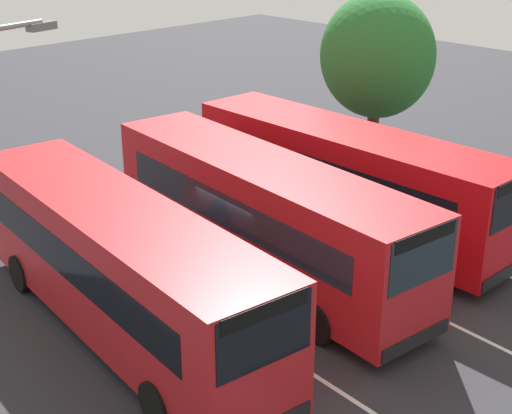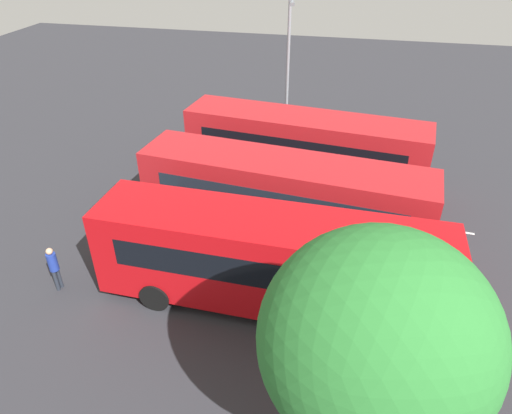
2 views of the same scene
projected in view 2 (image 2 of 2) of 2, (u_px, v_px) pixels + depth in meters
ground_plane at (290, 232)px, 18.80m from camera, size 71.13×71.13×0.00m
bus_far_left at (304, 147)px, 21.42m from camera, size 11.29×3.69×3.32m
bus_center_left at (283, 196)px, 17.71m from camera, size 11.28×3.60×3.32m
bus_center_right at (269, 260)px, 14.45m from camera, size 11.14×2.77×3.32m
pedestrian at (54, 265)px, 15.46m from camera, size 0.36×0.36×1.73m
street_lamp at (288, 64)px, 23.40m from camera, size 0.65×2.53×7.85m
depot_tree at (375, 344)px, 8.32m from camera, size 4.35×3.91×6.74m
lane_stripe_outer_left at (297, 206)px, 20.49m from camera, size 14.70×1.22×0.01m
lane_stripe_inner_left at (281, 264)px, 17.10m from camera, size 14.70×1.22×0.01m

